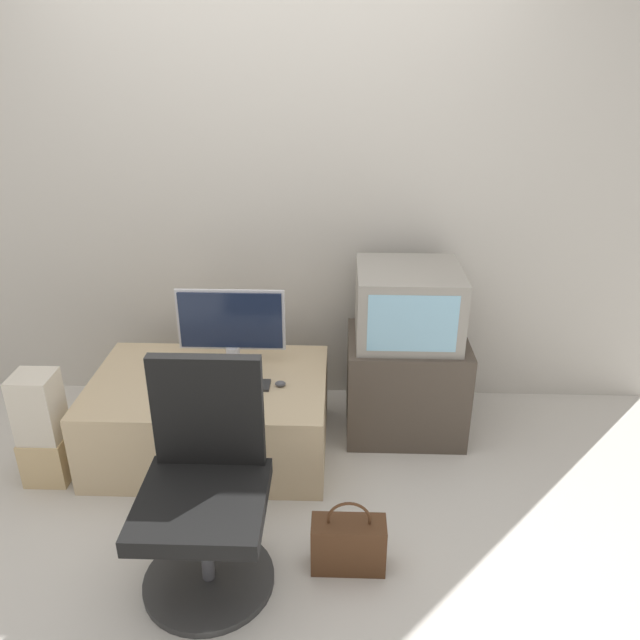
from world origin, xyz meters
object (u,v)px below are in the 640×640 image
object	(u,v)px
keyboard	(233,385)
crt_tv	(408,304)
handbag	(348,544)
cardboard_box_lower	(49,457)
mouse	(280,384)
office_chair	(205,496)
main_monitor	(231,327)

from	to	relation	value
keyboard	crt_tv	bearing A→B (deg)	20.24
handbag	keyboard	bearing A→B (deg)	128.30
crt_tv	cardboard_box_lower	world-z (taller)	crt_tv
keyboard	mouse	distance (m)	0.24
keyboard	cardboard_box_lower	size ratio (longest dim) A/B	1.54
keyboard	office_chair	world-z (taller)	office_chair
main_monitor	handbag	xyz separation A→B (m)	(0.60, -0.93, -0.53)
mouse	handbag	size ratio (longest dim) A/B	0.16
office_chair	handbag	distance (m)	0.62
cardboard_box_lower	main_monitor	bearing A→B (deg)	25.24
crt_tv	main_monitor	bearing A→B (deg)	-172.89
office_chair	cardboard_box_lower	world-z (taller)	office_chair
main_monitor	cardboard_box_lower	size ratio (longest dim) A/B	2.31
main_monitor	crt_tv	bearing A→B (deg)	7.11
keyboard	office_chair	size ratio (longest dim) A/B	0.40
keyboard	handbag	world-z (taller)	keyboard
office_chair	cardboard_box_lower	bearing A→B (deg)	148.03
mouse	crt_tv	world-z (taller)	crt_tv
main_monitor	mouse	size ratio (longest dim) A/B	10.42
keyboard	cardboard_box_lower	xyz separation A→B (m)	(-0.89, -0.20, -0.31)
main_monitor	mouse	bearing A→B (deg)	-37.60
mouse	keyboard	bearing A→B (deg)	-178.54
mouse	handbag	distance (m)	0.86
office_chair	mouse	bearing A→B (deg)	74.02
cardboard_box_lower	handbag	xyz separation A→B (m)	(1.47, -0.53, 0.00)
mouse	main_monitor	bearing A→B (deg)	142.40
office_chair	handbag	size ratio (longest dim) A/B	2.72
office_chair	handbag	world-z (taller)	office_chair
mouse	office_chair	bearing A→B (deg)	-105.98
keyboard	mouse	world-z (taller)	mouse
mouse	office_chair	world-z (taller)	office_chair
cardboard_box_lower	keyboard	bearing A→B (deg)	12.49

